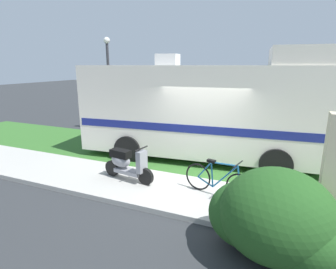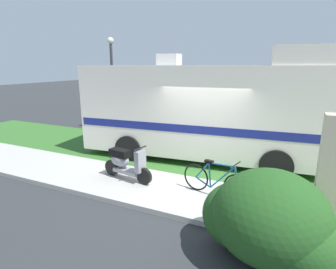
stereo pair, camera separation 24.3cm
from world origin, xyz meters
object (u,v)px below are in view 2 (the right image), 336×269
bottle_green (302,226)px  street_lamp_post (112,76)px  bicycle (216,181)px  scooter (125,163)px  pickup_truck_near (248,112)px  motorhome_rv (205,109)px  pickup_truck_far (192,100)px

bottle_green → street_lamp_post: 9.90m
bicycle → scooter: bearing=-179.1°
pickup_truck_near → street_lamp_post: bearing=-154.9°
motorhome_rv → pickup_truck_near: (0.72, 4.49, -0.74)m
scooter → bicycle: 2.45m
bicycle → bottle_green: bearing=-21.8°
motorhome_rv → scooter: size_ratio=5.02×
pickup_truck_near → pickup_truck_far: bearing=145.0°
scooter → pickup_truck_far: (-1.73, 9.97, 0.42)m
motorhome_rv → scooter: motorhome_rv is taller
motorhome_rv → bicycle: (1.17, -2.83, -1.21)m
bicycle → pickup_truck_near: pickup_truck_near is taller
bottle_green → motorhome_rv: bearing=130.1°
bicycle → bottle_green: (1.82, -0.73, -0.25)m
pickup_truck_far → bottle_green: 12.26m
pickup_truck_near → street_lamp_post: size_ratio=1.27×
scooter → pickup_truck_near: pickup_truck_near is taller
scooter → bottle_green: 4.34m
motorhome_rv → pickup_truck_near: 4.61m
bicycle → pickup_truck_near: bearing=93.5°
motorhome_rv → bicycle: bearing=-67.5°
motorhome_rv → bicycle: size_ratio=4.59×
bicycle → pickup_truck_near: 7.35m
bicycle → pickup_truck_near: (-0.45, 7.32, 0.47)m
pickup_truck_far → pickup_truck_near: bearing=-35.0°
pickup_truck_far → street_lamp_post: street_lamp_post is taller
pickup_truck_far → street_lamp_post: size_ratio=1.24×
bicycle → street_lamp_post: size_ratio=0.40×
bottle_green → street_lamp_post: (-7.98, 5.38, 2.35)m
street_lamp_post → bicycle: bearing=-37.1°
motorhome_rv → bottle_green: motorhome_rv is taller
pickup_truck_near → scooter: bearing=-105.2°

